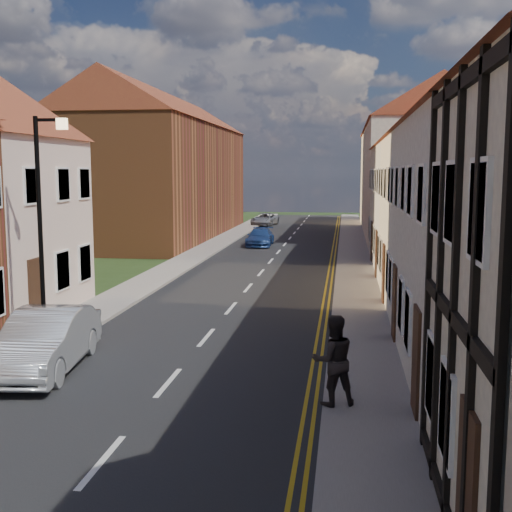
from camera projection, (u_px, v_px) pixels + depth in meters
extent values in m
cube|color=black|center=(248.00, 288.00, 26.21)|extent=(7.00, 90.00, 0.02)
cube|color=#9F9790|center=(144.00, 284.00, 26.81)|extent=(1.80, 90.00, 0.12)
cube|color=#9F9790|center=(357.00, 289.00, 25.60)|extent=(1.80, 90.00, 0.12)
cube|color=#BAB19C|center=(494.00, 219.00, 23.47)|extent=(8.00, 5.80, 6.00)
cube|color=#ADACA3|center=(467.00, 211.00, 28.77)|extent=(8.00, 5.00, 6.00)
cube|color=brown|center=(481.00, 86.00, 26.23)|extent=(0.60, 0.60, 1.60)
cube|color=#BAB19C|center=(448.00, 205.00, 34.08)|extent=(8.00, 5.80, 6.00)
cube|color=brown|center=(460.00, 100.00, 31.14)|extent=(0.60, 0.60, 1.60)
cube|color=#BAB19C|center=(417.00, 181.00, 48.97)|extent=(8.00, 24.00, 8.00)
cube|color=brown|center=(163.00, 182.00, 46.60)|extent=(8.00, 24.00, 8.00)
cylinder|color=black|center=(40.00, 235.00, 16.52)|extent=(0.12, 0.12, 6.00)
cube|color=black|center=(49.00, 120.00, 16.09)|extent=(0.70, 0.08, 0.08)
cube|color=#FFD899|center=(62.00, 124.00, 16.06)|extent=(0.25, 0.15, 0.28)
imported|color=#B8BAC1|center=(46.00, 341.00, 15.27)|extent=(2.05, 4.56, 1.45)
imported|color=navy|center=(260.00, 237.00, 41.13)|extent=(1.62, 3.87, 1.12)
imported|color=#96979D|center=(265.00, 219.00, 56.96)|extent=(2.38, 4.11, 1.08)
imported|color=black|center=(333.00, 360.00, 12.68)|extent=(1.06, 0.94, 1.82)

